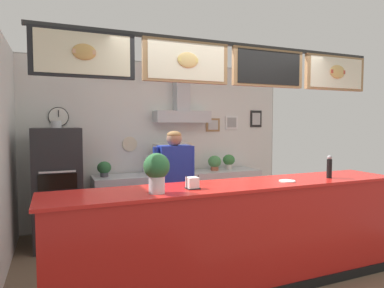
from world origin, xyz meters
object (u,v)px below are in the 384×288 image
(espresso_machine, at_px, (172,159))
(potted_thyme, at_px, (215,162))
(shop_worker, at_px, (174,187))
(napkin_holder, at_px, (192,183))
(potted_sage, at_px, (229,161))
(pepper_grinder, at_px, (329,167))
(basil_vase, at_px, (157,171))
(condiment_plate, at_px, (287,181))
(pizza_oven, at_px, (58,187))
(potted_rosemary, at_px, (104,168))

(espresso_machine, distance_m, potted_thyme, 0.81)
(shop_worker, bearing_deg, espresso_machine, -107.84)
(espresso_machine, bearing_deg, napkin_holder, -104.36)
(potted_sage, xyz_separation_m, pepper_grinder, (-0.03, -2.40, 0.18))
(shop_worker, height_order, napkin_holder, shop_worker)
(basil_vase, distance_m, condiment_plate, 1.46)
(potted_thyme, bearing_deg, condiment_plate, -97.67)
(napkin_holder, bearing_deg, espresso_machine, 75.64)
(pizza_oven, relative_size, napkin_holder, 13.65)
(espresso_machine, height_order, condiment_plate, espresso_machine)
(potted_rosemary, bearing_deg, shop_worker, -57.89)
(condiment_plate, bearing_deg, basil_vase, -178.67)
(shop_worker, xyz_separation_m, espresso_machine, (0.35, 1.11, 0.25))
(napkin_holder, xyz_separation_m, basil_vase, (-0.37, -0.07, 0.15))
(potted_sage, distance_m, potted_thyme, 0.30)
(napkin_holder, bearing_deg, potted_thyme, 59.14)
(espresso_machine, xyz_separation_m, potted_rosemary, (-1.09, 0.06, -0.11))
(shop_worker, xyz_separation_m, potted_rosemary, (-0.74, 1.17, 0.14))
(basil_vase, height_order, condiment_plate, basil_vase)
(espresso_machine, bearing_deg, basil_vase, -112.02)
(espresso_machine, height_order, pepper_grinder, espresso_machine)
(basil_vase, bearing_deg, espresso_machine, 67.98)
(potted_rosemary, distance_m, basil_vase, 2.45)
(shop_worker, bearing_deg, potted_sage, -141.54)
(espresso_machine, bearing_deg, condiment_plate, -78.25)
(shop_worker, distance_m, potted_rosemary, 1.39)
(potted_sage, bearing_deg, pizza_oven, -174.56)
(espresso_machine, relative_size, condiment_plate, 3.20)
(potted_sage, height_order, potted_rosemary, potted_sage)
(potted_sage, bearing_deg, shop_worker, -141.19)
(potted_rosemary, relative_size, pepper_grinder, 0.92)
(potted_rosemary, distance_m, pepper_grinder, 3.23)
(potted_sage, xyz_separation_m, potted_thyme, (-0.30, -0.03, -0.01))
(potted_thyme, xyz_separation_m, pepper_grinder, (0.27, -2.37, 0.19))
(pepper_grinder, xyz_separation_m, condiment_plate, (-0.59, -0.00, -0.12))
(condiment_plate, bearing_deg, potted_rosemary, 123.26)
(shop_worker, relative_size, potted_sage, 6.01)
(espresso_machine, height_order, napkin_holder, espresso_machine)
(napkin_holder, distance_m, condiment_plate, 1.08)
(potted_sage, distance_m, napkin_holder, 2.92)
(potted_sage, height_order, potted_thyme, potted_sage)
(pizza_oven, distance_m, basil_vase, 2.35)
(potted_rosemary, height_order, basil_vase, basil_vase)
(basil_vase, bearing_deg, pizza_oven, 110.34)
(potted_thyme, height_order, basil_vase, basil_vase)
(pepper_grinder, distance_m, basil_vase, 2.04)
(pepper_grinder, relative_size, condiment_plate, 1.52)
(napkin_holder, bearing_deg, shop_worker, 78.64)
(potted_sage, xyz_separation_m, basil_vase, (-2.07, -2.43, 0.25))
(pizza_oven, distance_m, potted_rosemary, 0.75)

